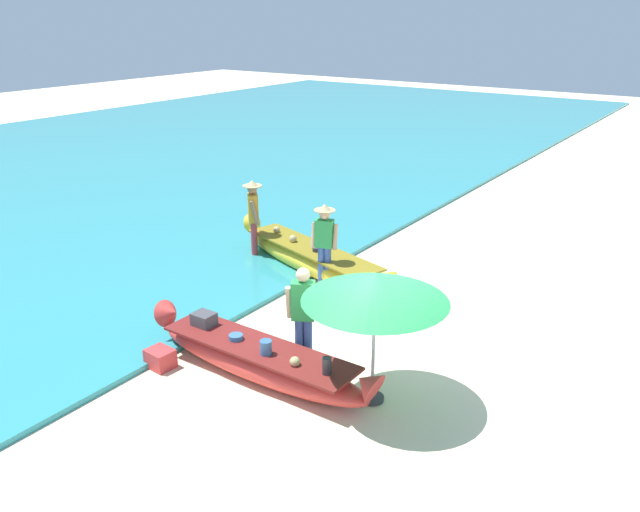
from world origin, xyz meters
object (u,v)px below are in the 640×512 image
(boat_yellow_midground, at_px, (312,259))
(person_vendor_hatted, at_px, (325,240))
(person_tourist_customer, at_px, (303,313))
(person_vendor_assistant, at_px, (253,213))
(boat_red_foreground, at_px, (258,359))
(cooler_box, at_px, (160,358))
(patio_umbrella_large, at_px, (375,288))

(boat_yellow_midground, xyz_separation_m, person_vendor_hatted, (0.69, -0.52, 0.73))
(person_tourist_customer, bearing_deg, boat_yellow_midground, 123.55)
(person_tourist_customer, distance_m, person_vendor_assistant, 5.24)
(boat_red_foreground, height_order, person_vendor_assistant, person_vendor_assistant)
(person_vendor_assistant, bearing_deg, cooler_box, -67.31)
(boat_red_foreground, xyz_separation_m, cooler_box, (-1.49, -0.68, -0.15))
(boat_yellow_midground, distance_m, person_vendor_assistant, 1.80)
(boat_yellow_midground, distance_m, person_vendor_hatted, 1.13)
(patio_umbrella_large, height_order, cooler_box, patio_umbrella_large)
(person_tourist_customer, height_order, cooler_box, person_tourist_customer)
(person_vendor_hatted, bearing_deg, person_tourist_customer, -61.39)
(person_vendor_hatted, distance_m, patio_umbrella_large, 4.34)
(boat_red_foreground, bearing_deg, person_vendor_assistant, 130.63)
(person_vendor_assistant, height_order, patio_umbrella_large, patio_umbrella_large)
(person_tourist_customer, height_order, person_vendor_assistant, person_vendor_assistant)
(person_tourist_customer, bearing_deg, patio_umbrella_large, -5.85)
(cooler_box, bearing_deg, person_tourist_customer, 37.73)
(boat_yellow_midground, distance_m, cooler_box, 4.73)
(boat_red_foreground, bearing_deg, person_tourist_customer, 51.32)
(person_vendor_hatted, relative_size, patio_umbrella_large, 0.86)
(boat_red_foreground, relative_size, person_vendor_hatted, 2.42)
(boat_red_foreground, distance_m, patio_umbrella_large, 2.40)
(boat_yellow_midground, bearing_deg, patio_umbrella_large, -44.66)
(boat_red_foreground, distance_m, person_tourist_customer, 1.01)
(person_vendor_assistant, bearing_deg, person_vendor_hatted, -12.68)
(boat_yellow_midground, distance_m, person_tourist_customer, 4.21)
(person_vendor_hatted, distance_m, person_tourist_customer, 3.36)
(boat_yellow_midground, height_order, cooler_box, boat_yellow_midground)
(person_vendor_assistant, xyz_separation_m, patio_umbrella_large, (5.28, -3.61, 0.74))
(person_tourist_customer, distance_m, patio_umbrella_large, 1.58)
(person_vendor_hatted, relative_size, cooler_box, 4.23)
(person_vendor_hatted, height_order, person_vendor_assistant, person_vendor_assistant)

